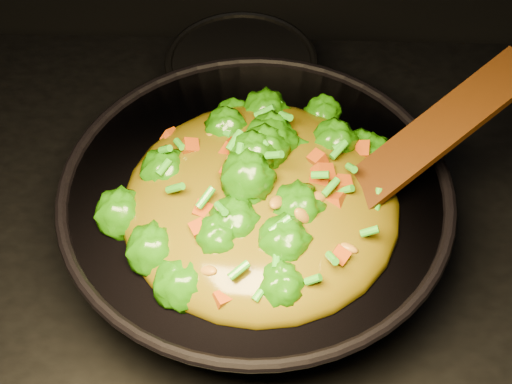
# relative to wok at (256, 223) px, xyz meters

# --- Properties ---
(wok) EXTENTS (0.48, 0.48, 0.13)m
(wok) POSITION_rel_wok_xyz_m (0.00, 0.00, 0.00)
(wok) COLOR black
(wok) RESTS_ON stovetop
(stir_fry) EXTENTS (0.36, 0.36, 0.11)m
(stir_fry) POSITION_rel_wok_xyz_m (0.01, -0.03, 0.12)
(stir_fry) COLOR #1F6507
(stir_fry) RESTS_ON wok
(spatula) EXTENTS (0.31, 0.23, 0.14)m
(spatula) POSITION_rel_wok_xyz_m (0.16, 0.00, 0.12)
(spatula) COLOR #351504
(spatula) RESTS_ON wok
(back_pot) EXTENTS (0.25, 0.25, 0.12)m
(back_pot) POSITION_rel_wok_xyz_m (-0.03, 0.25, -0.01)
(back_pot) COLOR black
(back_pot) RESTS_ON stovetop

